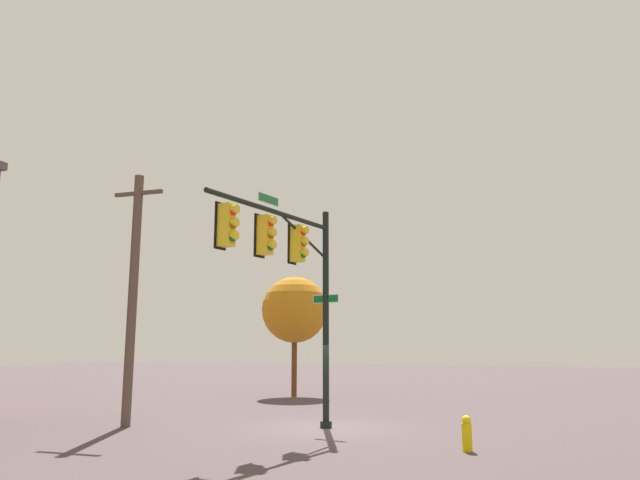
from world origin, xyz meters
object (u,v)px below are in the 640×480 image
Objects in this scene: signal_pole_assembly at (287,261)px; tree_near at (295,310)px; fire_hydrant at (467,433)px; utility_pole at (133,293)px.

tree_near is at bearing -155.82° from signal_pole_assembly.
fire_hydrant is at bearing 39.94° from tree_near.
utility_pole is 11.15m from fire_hydrant.
fire_hydrant is at bearing 88.59° from utility_pole.
utility_pole is 12.26m from tree_near.
utility_pole is 1.35× the size of tree_near.
tree_near is (-12.52, -10.48, 3.88)m from fire_hydrant.
utility_pole is at bearing -89.89° from signal_pole_assembly.
signal_pole_assembly is 1.13× the size of tree_near.
fire_hydrant is (0.26, 10.49, -3.75)m from utility_pole.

